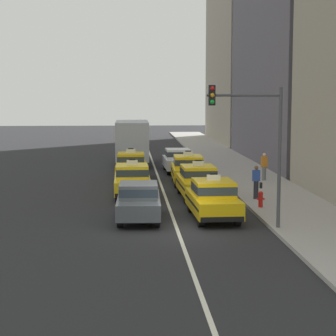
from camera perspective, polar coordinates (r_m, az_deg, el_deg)
The scene contains 15 objects.
ground_plane at distance 24.38m, azimuth 0.90°, elevation -5.74°, with size 160.00×160.00×0.00m, color #232326.
lane_stripe_left_right at distance 44.08m, azimuth -1.15°, elevation -0.11°, with size 0.14×80.00×0.01m, color silver.
sidewalk_curb at distance 39.78m, azimuth 7.25°, elevation -0.81°, with size 4.00×90.00×0.15m, color #9E9993.
sedan_left_nearest at distance 26.36m, azimuth -2.67°, elevation -2.92°, with size 1.87×4.34×1.58m.
taxi_left_second at distance 32.35m, azimuth -3.24°, elevation -1.07°, with size 1.85×4.57×1.96m.
taxi_left_third at distance 38.69m, azimuth -3.35°, elevation 0.22°, with size 1.90×4.59×1.96m.
box_truck_left_fourth at distance 46.20m, azimuth -3.25°, elevation 2.41°, with size 2.33×6.97×3.27m.
taxi_right_nearest at distance 26.68m, azimuth 4.07°, elevation -2.75°, with size 1.96×4.61×1.96m.
taxi_right_second at distance 31.89m, azimuth 2.71°, elevation -1.17°, with size 1.92×4.60×1.96m.
taxi_right_third at distance 36.94m, azimuth 1.81°, elevation -0.08°, with size 1.93×4.60×1.96m.
sedan_right_fourth at distance 42.30m, azimuth 0.88°, elevation 0.75°, with size 1.84×4.33×1.58m.
pedestrian_near_crosswalk at distance 37.77m, azimuth 8.66°, elevation 0.14°, with size 0.36×0.24×1.62m.
pedestrian_mid_block at distance 31.09m, azimuth 7.96°, elevation -1.28°, with size 0.47×0.24×1.63m.
fire_hydrant at distance 28.90m, azimuth 8.34°, elevation -2.73°, with size 0.36×0.22×0.73m.
traffic_light_pole at distance 24.07m, azimuth 7.82°, elevation 3.23°, with size 2.87×0.33×5.58m.
Camera 1 is at (-1.88, -23.73, 5.28)m, focal length 67.67 mm.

